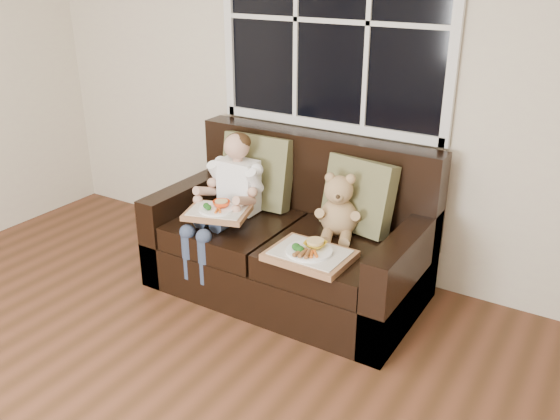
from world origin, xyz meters
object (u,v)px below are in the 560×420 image
Objects in this scene: tray_right at (310,254)px; tray_left at (218,211)px; loveseat at (292,244)px; teddy_bear at (338,210)px; child at (230,190)px.

tray_left is at bearing 177.33° from tray_right.
teddy_bear is (0.31, 0.02, 0.30)m from loveseat.
tray_left is 0.96× the size of tray_right.
tray_left is at bearing -173.85° from teddy_bear.
loveseat is 0.54m from tray_left.
child is 2.03× the size of teddy_bear.
child reaches higher than teddy_bear.
teddy_bear is at bearing 93.87° from tray_right.
tray_left is at bearing -76.86° from child.
loveseat is 0.53m from child.
loveseat is 0.51m from tray_right.
loveseat reaches higher than teddy_bear.
loveseat is 2.04× the size of child.
child is 0.78m from tray_right.
loveseat is at bearing 133.82° from tray_right.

